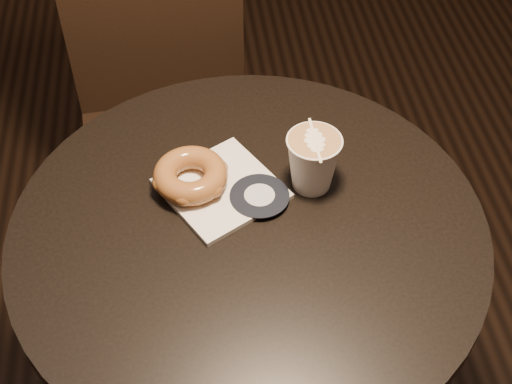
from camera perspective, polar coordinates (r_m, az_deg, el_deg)
cafe_table at (r=1.20m, az=-0.55°, el=-8.77°), size 0.70×0.70×0.75m
chair at (r=1.60m, az=-7.31°, el=8.05°), size 0.42×0.42×0.97m
pastry_bag at (r=1.08m, az=-2.80°, el=0.28°), size 0.22×0.22×0.01m
doughnut at (r=1.07m, az=-5.26°, el=1.35°), size 0.11×0.11×0.04m
latte_cup at (r=1.06m, az=4.57°, el=2.37°), size 0.08×0.08×0.09m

